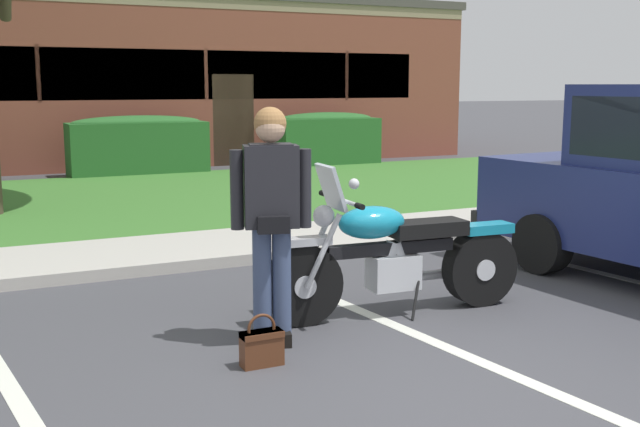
% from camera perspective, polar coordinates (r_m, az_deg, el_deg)
% --- Properties ---
extents(ground_plane, '(140.00, 140.00, 0.00)m').
position_cam_1_polar(ground_plane, '(5.28, 11.30, -11.18)').
color(ground_plane, '#424247').
extents(curb_strip, '(60.00, 0.20, 0.12)m').
position_cam_1_polar(curb_strip, '(8.19, -3.48, -3.12)').
color(curb_strip, '#B7B2A8').
rests_on(curb_strip, ground).
extents(concrete_walk, '(60.00, 1.50, 0.08)m').
position_cam_1_polar(concrete_walk, '(8.97, -5.55, -2.17)').
color(concrete_walk, '#B7B2A8').
rests_on(concrete_walk, ground).
extents(grass_lawn, '(60.00, 6.64, 0.06)m').
position_cam_1_polar(grass_lawn, '(12.82, -11.87, 1.15)').
color(grass_lawn, '#3D752D').
rests_on(grass_lawn, ground).
extents(stall_stripe_1, '(0.63, 4.38, 0.01)m').
position_cam_1_polar(stall_stripe_1, '(5.49, 10.82, -10.34)').
color(stall_stripe_1, silver).
rests_on(stall_stripe_1, ground).
extents(motorcycle, '(2.24, 0.82, 1.26)m').
position_cam_1_polar(motorcycle, '(6.26, 6.30, -3.09)').
color(motorcycle, black).
rests_on(motorcycle, ground).
extents(rider_person, '(0.55, 0.36, 1.70)m').
position_cam_1_polar(rider_person, '(5.42, -3.65, 0.37)').
color(rider_person, black).
rests_on(rider_person, ground).
extents(handbag, '(0.28, 0.13, 0.36)m').
position_cam_1_polar(handbag, '(5.19, -4.36, -9.72)').
color(handbag, '#562D19').
rests_on(handbag, ground).
extents(hedge_center_left, '(2.81, 0.90, 1.24)m').
position_cam_1_polar(hedge_center_left, '(16.32, -13.39, 5.05)').
color(hedge_center_left, '#286028').
rests_on(hedge_center_left, ground).
extents(hedge_center_right, '(2.42, 0.90, 1.24)m').
position_cam_1_polar(hedge_center_right, '(17.77, 0.48, 5.65)').
color(hedge_center_right, '#286028').
rests_on(hedge_center_right, ground).
extents(brick_building, '(21.35, 10.13, 3.99)m').
position_cam_1_polar(brick_building, '(22.03, -21.55, 9.25)').
color(brick_building, brown).
rests_on(brick_building, ground).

